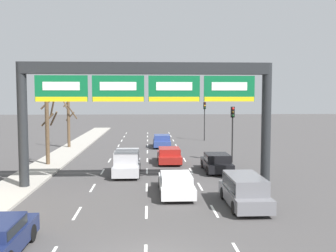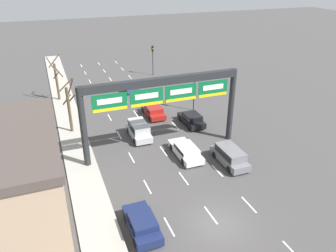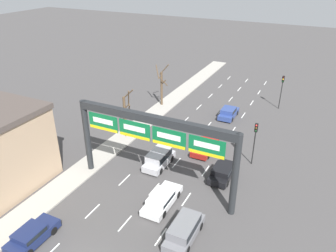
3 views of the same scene
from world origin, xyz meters
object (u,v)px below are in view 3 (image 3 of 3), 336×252
(car_black, at_px, (223,172))
(tree_bare_second, at_px, (126,113))
(sign_gantry, at_px, (153,135))
(car_red, at_px, (205,146))
(tree_bare_closest, at_px, (162,86))
(car_blue, at_px, (229,112))
(traffic_light_mid_block, at_px, (282,86))
(suv_silver, at_px, (159,158))
(car_navy, at_px, (32,235))
(traffic_light_near_gantry, at_px, (255,136))
(car_white, at_px, (162,199))
(suv_grey, at_px, (184,229))

(car_black, bearing_deg, tree_bare_second, 166.56)
(sign_gantry, bearing_deg, car_black, 41.27)
(car_red, height_order, tree_bare_closest, tree_bare_closest)
(car_blue, height_order, traffic_light_mid_block, traffic_light_mid_block)
(car_blue, relative_size, traffic_light_mid_block, 0.83)
(car_blue, distance_m, car_black, 14.31)
(suv_silver, bearing_deg, car_navy, -105.62)
(car_red, height_order, traffic_light_near_gantry, traffic_light_near_gantry)
(car_white, bearing_deg, car_red, 88.96)
(sign_gantry, height_order, traffic_light_mid_block, sign_gantry)
(car_white, bearing_deg, car_navy, -130.32)
(sign_gantry, xyz_separation_m, tree_bare_closest, (-8.49, 18.11, -2.62))
(car_black, bearing_deg, car_white, -119.26)
(tree_bare_second, bearing_deg, car_white, -44.38)
(sign_gantry, relative_size, suv_silver, 3.60)
(suv_grey, height_order, tree_bare_closest, tree_bare_closest)
(traffic_light_near_gantry, distance_m, tree_bare_closest, 18.49)
(car_red, relative_size, tree_bare_second, 0.73)
(suv_silver, distance_m, tree_bare_closest, 16.19)
(suv_silver, bearing_deg, suv_grey, -51.49)
(car_white, relative_size, suv_grey, 1.06)
(traffic_light_near_gantry, bearing_deg, tree_bare_closest, 147.98)
(car_blue, height_order, tree_bare_closest, tree_bare_closest)
(car_blue, distance_m, traffic_light_mid_block, 8.81)
(car_red, bearing_deg, car_white, -91.04)
(car_navy, height_order, car_red, car_navy)
(car_white, distance_m, suv_grey, 4.20)
(sign_gantry, relative_size, car_red, 3.52)
(car_white, xyz_separation_m, tree_bare_second, (-9.59, 9.38, 2.46))
(car_blue, bearing_deg, traffic_light_mid_block, 47.27)
(car_blue, xyz_separation_m, car_red, (0.27, -9.95, -0.05))
(car_navy, relative_size, tree_bare_closest, 0.68)
(car_blue, distance_m, traffic_light_near_gantry, 11.84)
(suv_silver, height_order, car_red, suv_silver)
(car_black, distance_m, traffic_light_mid_block, 20.30)
(car_navy, xyz_separation_m, traffic_light_near_gantry, (12.38, 18.10, 2.66))
(sign_gantry, height_order, tree_bare_closest, sign_gantry)
(car_navy, distance_m, tree_bare_closest, 28.20)
(car_red, bearing_deg, suv_grey, -76.34)
(sign_gantry, distance_m, suv_silver, 6.19)
(sign_gantry, relative_size, car_blue, 3.74)
(suv_grey, bearing_deg, tree_bare_closest, 120.94)
(car_navy, distance_m, car_red, 19.55)
(traffic_light_mid_block, relative_size, tree_bare_second, 0.83)
(suv_silver, distance_m, traffic_light_mid_block, 22.73)
(suv_grey, bearing_deg, car_blue, 98.43)
(car_black, xyz_separation_m, traffic_light_near_gantry, (2.01, 3.76, 2.65))
(sign_gantry, relative_size, traffic_light_mid_block, 3.12)
(sign_gantry, height_order, car_navy, sign_gantry)
(car_white, height_order, car_blue, car_blue)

